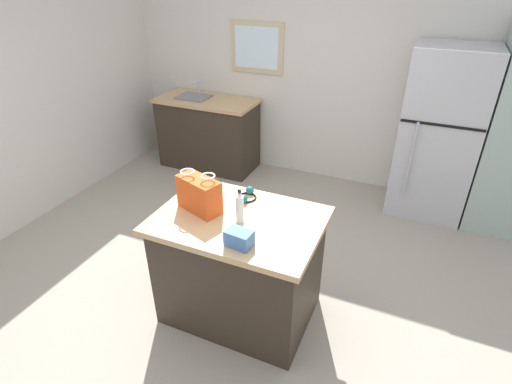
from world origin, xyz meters
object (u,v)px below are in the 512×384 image
object	(u,v)px
shopping_bag	(199,194)
kitchen_island	(240,267)
bottle	(240,207)
ear_defenders	(247,196)
refrigerator	(438,135)
small_box	(239,238)

from	to	relation	value
shopping_bag	kitchen_island	bearing A→B (deg)	2.20
kitchen_island	bottle	distance (m)	0.55
bottle	ear_defenders	distance (m)	0.33
kitchen_island	bottle	bearing A→B (deg)	-50.40
refrigerator	bottle	bearing A→B (deg)	-117.72
small_box	bottle	xyz separation A→B (m)	(-0.11, 0.24, 0.06)
shopping_bag	ear_defenders	distance (m)	0.38
small_box	ear_defenders	size ratio (longest dim) A/B	0.83
small_box	bottle	size ratio (longest dim) A/B	0.66
small_box	ear_defenders	world-z (taller)	small_box
bottle	kitchen_island	bearing A→B (deg)	129.60
ear_defenders	small_box	bearing A→B (deg)	-69.67
ear_defenders	bottle	bearing A→B (deg)	-73.46
bottle	small_box	bearing A→B (deg)	-65.25
small_box	ear_defenders	bearing A→B (deg)	110.33
kitchen_island	ear_defenders	bearing A→B (deg)	103.08
refrigerator	shopping_bag	xyz separation A→B (m)	(-1.50, -2.22, 0.13)
refrigerator	bottle	xyz separation A→B (m)	(-1.18, -2.24, 0.11)
shopping_bag	bottle	bearing A→B (deg)	-3.69
shopping_bag	bottle	size ratio (longest dim) A/B	1.41
refrigerator	bottle	size ratio (longest dim) A/B	6.99
refrigerator	shopping_bag	distance (m)	2.69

